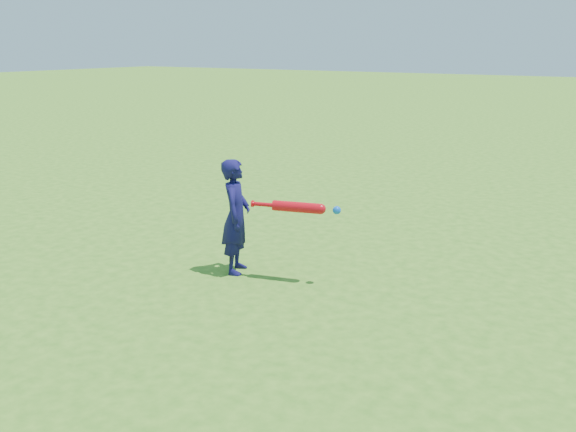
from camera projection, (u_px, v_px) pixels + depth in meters
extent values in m
plane|color=#3B741B|center=(228.00, 286.00, 5.63)|extent=(80.00, 80.00, 0.00)
imported|color=#120F47|center=(236.00, 217.00, 5.86)|extent=(0.39, 0.46, 1.06)
cylinder|color=red|center=(253.00, 204.00, 5.72)|extent=(0.03, 0.06, 0.06)
cylinder|color=red|center=(264.00, 204.00, 5.69)|extent=(0.21, 0.09, 0.04)
cylinder|color=red|center=(297.00, 207.00, 5.60)|extent=(0.44, 0.20, 0.09)
sphere|color=red|center=(321.00, 209.00, 5.54)|extent=(0.09, 0.09, 0.09)
sphere|color=blue|center=(337.00, 210.00, 5.49)|extent=(0.07, 0.07, 0.07)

